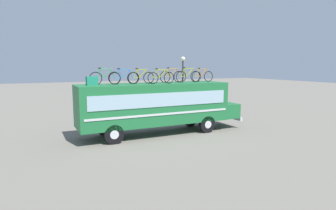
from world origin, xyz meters
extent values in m
plane|color=slate|center=(0.00, 0.00, 0.00)|extent=(120.00, 120.00, 0.00)
cube|color=#1E6B38|center=(0.00, 0.00, 1.94)|extent=(9.32, 2.43, 2.45)
cube|color=#1E6B38|center=(5.25, 0.00, 1.20)|extent=(1.18, 2.24, 0.96)
cube|color=#99B7C6|center=(0.00, -1.23, 2.30)|extent=(8.57, 0.04, 0.80)
cube|color=#99B7C6|center=(0.00, 1.23, 2.30)|extent=(8.57, 0.04, 0.80)
cube|color=silver|center=(0.00, -1.24, 1.45)|extent=(8.94, 0.03, 0.12)
cube|color=silver|center=(0.00, 1.24, 1.45)|extent=(8.94, 0.03, 0.12)
cube|color=silver|center=(5.90, 0.00, 0.64)|extent=(0.16, 2.31, 0.24)
cylinder|color=black|center=(3.17, -1.08, 0.54)|extent=(1.08, 0.28, 1.08)
cylinder|color=silver|center=(3.17, -1.08, 0.54)|extent=(0.48, 0.30, 0.48)
cylinder|color=black|center=(3.17, 1.08, 0.54)|extent=(1.08, 0.28, 1.08)
cylinder|color=silver|center=(3.17, 1.08, 0.54)|extent=(0.48, 0.30, 0.48)
cylinder|color=black|center=(-2.89, -1.08, 0.54)|extent=(1.08, 0.28, 1.08)
cylinder|color=silver|center=(-2.89, -1.08, 0.54)|extent=(0.48, 0.30, 0.48)
cylinder|color=black|center=(-2.89, 1.08, 0.54)|extent=(1.08, 0.28, 1.08)
cylinder|color=silver|center=(-2.89, 1.08, 0.54)|extent=(0.48, 0.30, 0.48)
cube|color=#1E7F66|center=(-3.70, 0.27, 3.41)|extent=(0.61, 0.44, 0.48)
torus|color=black|center=(-3.46, 0.35, 3.53)|extent=(0.73, 0.04, 0.73)
torus|color=black|center=(-2.38, 0.35, 3.53)|extent=(0.73, 0.04, 0.73)
cylinder|color=green|center=(-3.14, 0.35, 3.81)|extent=(0.21, 0.04, 0.53)
cylinder|color=green|center=(-2.82, 0.35, 3.79)|extent=(0.50, 0.04, 0.51)
cylinder|color=green|center=(-2.90, 0.35, 4.05)|extent=(0.65, 0.04, 0.07)
cylinder|color=green|center=(-3.26, 0.35, 3.54)|extent=(0.41, 0.03, 0.05)
cylinder|color=green|center=(-3.34, 0.35, 3.80)|extent=(0.26, 0.03, 0.55)
cylinder|color=green|center=(-2.48, 0.35, 3.78)|extent=(0.22, 0.03, 0.51)
cylinder|color=silver|center=(-2.58, 0.35, 4.08)|extent=(0.03, 0.44, 0.03)
ellipsoid|color=black|center=(-3.23, 0.35, 4.11)|extent=(0.20, 0.08, 0.06)
torus|color=black|center=(-2.43, 0.12, 3.52)|extent=(0.70, 0.04, 0.70)
torus|color=black|center=(-1.33, 0.12, 3.52)|extent=(0.70, 0.04, 0.70)
cylinder|color=#197FDB|center=(-2.10, 0.12, 3.78)|extent=(0.21, 0.04, 0.50)
cylinder|color=#197FDB|center=(-1.77, 0.12, 3.77)|extent=(0.51, 0.04, 0.48)
cylinder|color=#197FDB|center=(-1.86, 0.12, 4.01)|extent=(0.66, 0.04, 0.07)
cylinder|color=#197FDB|center=(-2.22, 0.12, 3.53)|extent=(0.42, 0.03, 0.05)
cylinder|color=#197FDB|center=(-2.31, 0.12, 3.77)|extent=(0.27, 0.03, 0.52)
cylinder|color=#197FDB|center=(-1.43, 0.12, 3.76)|extent=(0.23, 0.03, 0.49)
cylinder|color=silver|center=(-1.53, 0.12, 4.05)|extent=(0.03, 0.44, 0.03)
ellipsoid|color=black|center=(-2.19, 0.12, 4.07)|extent=(0.20, 0.08, 0.06)
torus|color=black|center=(-1.30, 0.09, 3.52)|extent=(0.70, 0.04, 0.70)
torus|color=black|center=(-0.33, 0.09, 3.52)|extent=(0.70, 0.04, 0.70)
cylinder|color=#B2B20C|center=(-1.01, 0.09, 3.78)|extent=(0.19, 0.04, 0.50)
cylinder|color=#B2B20C|center=(-0.72, 0.09, 3.77)|extent=(0.45, 0.04, 0.48)
cylinder|color=#B2B20C|center=(-0.79, 0.09, 4.01)|extent=(0.58, 0.04, 0.07)
cylinder|color=#B2B20C|center=(-1.11, 0.09, 3.53)|extent=(0.37, 0.03, 0.05)
cylinder|color=#B2B20C|center=(-1.19, 0.09, 3.77)|extent=(0.24, 0.03, 0.52)
cylinder|color=#B2B20C|center=(-0.42, 0.09, 3.76)|extent=(0.20, 0.03, 0.49)
cylinder|color=silver|center=(-0.50, 0.09, 4.05)|extent=(0.03, 0.44, 0.03)
ellipsoid|color=black|center=(-1.09, 0.09, 4.07)|extent=(0.20, 0.08, 0.06)
torus|color=black|center=(-0.24, -0.36, 3.51)|extent=(0.69, 0.04, 0.69)
torus|color=black|center=(0.82, -0.36, 3.51)|extent=(0.69, 0.04, 0.69)
cylinder|color=#B2B20C|center=(0.08, -0.36, 3.78)|extent=(0.20, 0.04, 0.50)
cylinder|color=#B2B20C|center=(0.40, -0.36, 3.76)|extent=(0.49, 0.04, 0.48)
cylinder|color=#B2B20C|center=(0.31, -0.36, 4.00)|extent=(0.64, 0.04, 0.07)
cylinder|color=#B2B20C|center=(-0.04, -0.36, 3.52)|extent=(0.40, 0.03, 0.05)
cylinder|color=#B2B20C|center=(-0.12, -0.36, 3.77)|extent=(0.26, 0.03, 0.52)
cylinder|color=#B2B20C|center=(0.72, -0.36, 3.75)|extent=(0.22, 0.03, 0.48)
cylinder|color=silver|center=(0.63, -0.36, 4.03)|extent=(0.03, 0.44, 0.03)
ellipsoid|color=black|center=(-0.01, -0.36, 4.06)|extent=(0.20, 0.08, 0.06)
torus|color=black|center=(0.92, 0.42, 3.53)|extent=(0.73, 0.04, 0.73)
torus|color=black|center=(1.91, 0.42, 3.53)|extent=(0.73, 0.04, 0.73)
cylinder|color=orange|center=(1.22, 0.42, 3.81)|extent=(0.19, 0.04, 0.52)
cylinder|color=orange|center=(1.51, 0.42, 3.79)|extent=(0.46, 0.04, 0.50)
cylinder|color=orange|center=(1.43, 0.42, 4.05)|extent=(0.59, 0.04, 0.07)
cylinder|color=orange|center=(1.11, 0.42, 3.54)|extent=(0.37, 0.03, 0.05)
cylinder|color=orange|center=(1.03, 0.42, 3.80)|extent=(0.24, 0.03, 0.54)
cylinder|color=orange|center=(1.82, 0.42, 3.78)|extent=(0.21, 0.03, 0.51)
cylinder|color=silver|center=(1.73, 0.42, 4.08)|extent=(0.03, 0.44, 0.03)
ellipsoid|color=black|center=(1.14, 0.42, 4.10)|extent=(0.20, 0.08, 0.06)
torus|color=black|center=(2.00, 0.27, 3.54)|extent=(0.74, 0.04, 0.74)
torus|color=black|center=(3.08, 0.27, 3.54)|extent=(0.74, 0.04, 0.74)
cylinder|color=#B2B20C|center=(2.32, 0.27, 3.81)|extent=(0.21, 0.04, 0.53)
cylinder|color=#B2B20C|center=(2.64, 0.27, 3.80)|extent=(0.50, 0.04, 0.51)
cylinder|color=#B2B20C|center=(2.56, 0.27, 4.06)|extent=(0.65, 0.04, 0.07)
cylinder|color=#B2B20C|center=(2.20, 0.27, 3.55)|extent=(0.41, 0.03, 0.05)
cylinder|color=#B2B20C|center=(2.11, 0.27, 3.80)|extent=(0.26, 0.03, 0.55)
cylinder|color=#B2B20C|center=(2.98, 0.27, 3.79)|extent=(0.22, 0.03, 0.51)
cylinder|color=silver|center=(2.88, 0.27, 4.09)|extent=(0.03, 0.44, 0.03)
ellipsoid|color=black|center=(2.23, 0.27, 4.11)|extent=(0.20, 0.08, 0.06)
torus|color=black|center=(3.13, 0.22, 3.52)|extent=(0.71, 0.04, 0.71)
torus|color=black|center=(4.09, 0.22, 3.52)|extent=(0.71, 0.04, 0.71)
cylinder|color=orange|center=(3.42, 0.22, 3.79)|extent=(0.19, 0.04, 0.50)
cylinder|color=orange|center=(3.71, 0.22, 3.77)|extent=(0.45, 0.04, 0.49)
cylinder|color=orange|center=(3.63, 0.22, 4.02)|extent=(0.57, 0.04, 0.07)
cylinder|color=orange|center=(3.32, 0.22, 3.53)|extent=(0.36, 0.03, 0.05)
cylinder|color=orange|center=(3.24, 0.22, 3.78)|extent=(0.24, 0.03, 0.53)
cylinder|color=orange|center=(4.00, 0.22, 3.76)|extent=(0.20, 0.03, 0.49)
cylinder|color=silver|center=(3.92, 0.22, 4.05)|extent=(0.03, 0.44, 0.03)
ellipsoid|color=black|center=(3.34, 0.22, 4.08)|extent=(0.20, 0.08, 0.06)
cylinder|color=#38383D|center=(4.95, 5.37, 2.35)|extent=(0.14, 0.14, 4.69)
sphere|color=#F2EDCC|center=(4.95, 5.37, 4.81)|extent=(0.38, 0.38, 0.38)
camera|label=1|loc=(-6.80, -15.87, 4.26)|focal=30.19mm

